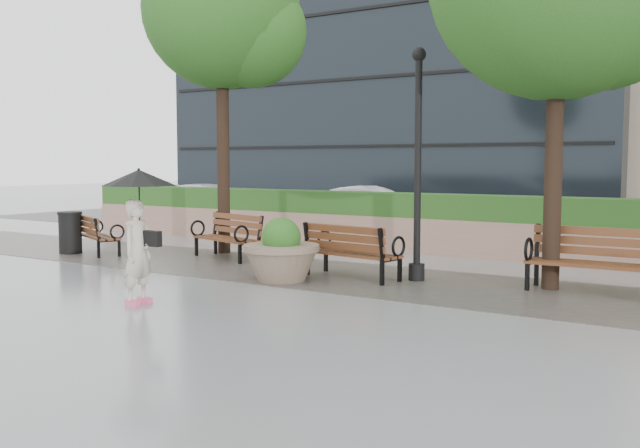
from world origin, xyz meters
The scene contains 15 objects.
ground centered at (0.00, 0.00, 0.00)m, with size 100.00×100.00×0.00m, color gray.
cobble_strip centered at (0.00, 3.00, 0.01)m, with size 28.00×3.20×0.01m, color #383330.
hedge_wall centered at (0.00, 7.00, 0.66)m, with size 24.00×0.80×1.35m.
asphalt_street centered at (0.00, 11.00, 0.00)m, with size 40.00×7.00×0.00m, color black.
bench_0 centered at (-7.39, 2.64, 0.26)m, with size 1.72×1.21×0.86m.
bench_1 centered at (-4.43, 3.61, 0.28)m, with size 1.89×1.16×0.95m.
bench_2 centered at (-0.88, 2.86, 0.29)m, with size 1.89×0.99×0.97m.
bench_3 centered at (3.01, 3.66, 0.31)m, with size 1.94×0.80×1.03m.
planter_left centered at (-1.78, 1.95, 0.43)m, with size 1.33×1.33×1.11m.
trash_bin centered at (-8.00, 2.36, 0.45)m, with size 0.54×0.54×0.90m, color black.
lamppost centered at (0.18, 3.28, 1.77)m, with size 0.28×0.28×4.02m.
tree_0 centered at (-4.98, 4.40, 5.29)m, with size 3.57×3.50×7.19m.
car_left centered at (-10.14, 9.62, 0.67)m, with size 1.89×4.65×1.35m, color white.
car_right centered at (-4.58, 10.34, 0.68)m, with size 1.44×4.13×1.36m, color white.
pedestrian centered at (-2.32, -0.80, 1.19)m, with size 1.07×1.07×1.96m.
Camera 1 is at (5.51, -7.96, 2.08)m, focal length 40.00 mm.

